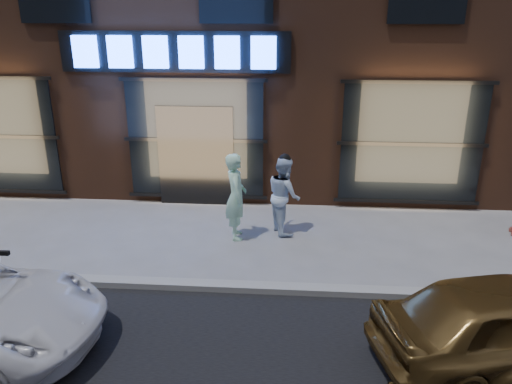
% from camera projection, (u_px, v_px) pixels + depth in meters
% --- Properties ---
extents(ground, '(90.00, 90.00, 0.00)m').
position_uv_depth(ground, '(157.00, 287.00, 8.61)').
color(ground, slate).
rests_on(ground, ground).
extents(curb, '(60.00, 0.25, 0.12)m').
position_uv_depth(curb, '(156.00, 284.00, 8.59)').
color(curb, gray).
rests_on(curb, ground).
extents(man_bowtie, '(0.56, 0.74, 1.81)m').
position_uv_depth(man_bowtie, '(236.00, 196.00, 10.18)').
color(man_bowtie, '#BDF8C6').
rests_on(man_bowtie, ground).
extents(man_cap, '(0.87, 0.97, 1.66)m').
position_uv_depth(man_cap, '(284.00, 195.00, 10.48)').
color(man_cap, silver).
rests_on(man_cap, ground).
extents(gold_sedan, '(3.93, 2.33, 1.26)m').
position_uv_depth(gold_sedan, '(512.00, 323.00, 6.56)').
color(gold_sedan, brown).
rests_on(gold_sedan, ground).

